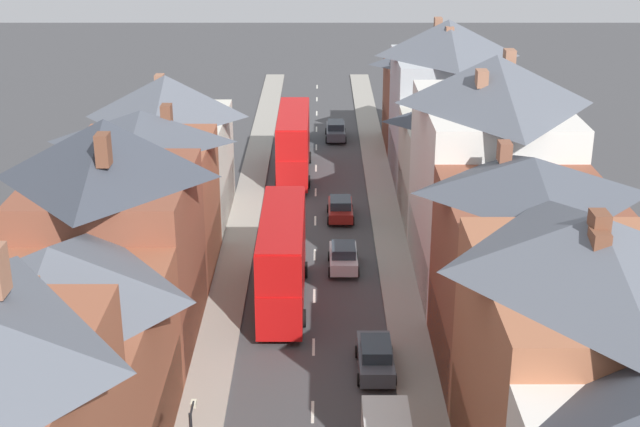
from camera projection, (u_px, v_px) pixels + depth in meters
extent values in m
cube|color=gray|center=(241.00, 242.00, 59.78)|extent=(2.20, 104.00, 0.14)
cube|color=gray|center=(393.00, 242.00, 59.75)|extent=(2.20, 104.00, 0.14)
cube|color=silver|center=(315.00, 412.00, 41.14)|extent=(0.14, 1.80, 0.01)
cube|color=silver|center=(315.00, 347.00, 46.73)|extent=(0.14, 1.80, 0.01)
cube|color=silver|center=(316.00, 296.00, 52.33)|extent=(0.14, 1.80, 0.01)
cube|color=silver|center=(317.00, 255.00, 57.92)|extent=(0.14, 1.80, 0.01)
cube|color=silver|center=(317.00, 221.00, 63.52)|extent=(0.14, 1.80, 0.01)
cube|color=silver|center=(318.00, 192.00, 69.11)|extent=(0.14, 1.80, 0.01)
cube|color=silver|center=(318.00, 168.00, 74.71)|extent=(0.14, 1.80, 0.01)
cube|color=silver|center=(318.00, 147.00, 80.30)|extent=(0.14, 1.80, 0.01)
cube|color=silver|center=(319.00, 129.00, 85.90)|extent=(0.14, 1.80, 0.01)
cube|color=silver|center=(319.00, 113.00, 91.49)|extent=(0.14, 1.80, 0.01)
cube|color=silver|center=(319.00, 99.00, 97.09)|extent=(0.14, 1.80, 0.01)
cube|color=silver|center=(319.00, 87.00, 102.69)|extent=(0.14, 1.80, 0.01)
cube|color=#935138|center=(66.00, 383.00, 36.60)|extent=(8.00, 11.03, 7.40)
cube|color=#1E5133|center=(165.00, 426.00, 37.35)|extent=(0.12, 10.15, 3.20)
pyramid|color=#565B66|center=(53.00, 275.00, 34.83)|extent=(8.00, 11.03, 2.41)
cube|color=#99664C|center=(32.00, 295.00, 31.82)|extent=(0.60, 0.90, 1.19)
cube|color=brown|center=(118.00, 260.00, 45.93)|extent=(8.00, 9.64, 9.15)
cube|color=black|center=(197.00, 312.00, 46.99)|extent=(0.12, 8.87, 3.20)
pyramid|color=#383D47|center=(108.00, 148.00, 43.74)|extent=(8.00, 9.64, 2.96)
cube|color=brown|center=(105.00, 150.00, 40.91)|extent=(0.60, 0.90, 1.52)
cube|color=#935138|center=(149.00, 207.00, 54.28)|extent=(8.00, 7.98, 8.35)
cube|color=olive|center=(216.00, 246.00, 55.21)|extent=(0.12, 7.34, 3.20)
pyramid|color=#474C56|center=(143.00, 126.00, 52.43)|extent=(8.00, 7.98, 1.91)
cube|color=brown|center=(169.00, 114.00, 52.56)|extent=(0.60, 0.90, 1.20)
cube|color=beige|center=(173.00, 168.00, 62.76)|extent=(8.00, 9.87, 7.49)
cube|color=maroon|center=(230.00, 197.00, 63.53)|extent=(0.12, 9.08, 3.20)
pyramid|color=#565B66|center=(168.00, 96.00, 60.88)|extent=(8.00, 9.87, 2.91)
cube|color=#99664C|center=(162.00, 82.00, 62.22)|extent=(0.60, 0.90, 1.14)
cube|color=#A36042|center=(581.00, 390.00, 33.88)|extent=(8.00, 10.95, 9.84)
pyramid|color=#565B66|center=(598.00, 245.00, 31.70)|extent=(8.00, 10.95, 2.20)
cube|color=brown|center=(601.00, 232.00, 30.93)|extent=(0.60, 0.90, 1.44)
cube|color=brown|center=(601.00, 245.00, 30.45)|extent=(0.60, 0.90, 0.98)
cube|color=brown|center=(525.00, 284.00, 43.11)|extent=(8.00, 8.66, 9.33)
cube|color=navy|center=(441.00, 340.00, 44.23)|extent=(0.12, 7.96, 3.20)
pyramid|color=#474C56|center=(535.00, 176.00, 41.11)|extent=(8.00, 8.66, 1.75)
cube|color=brown|center=(507.00, 152.00, 42.96)|extent=(0.60, 0.90, 0.97)
cube|color=silver|center=(489.00, 195.00, 52.38)|extent=(8.00, 11.89, 11.08)
cube|color=#1E5133|center=(420.00, 256.00, 53.81)|extent=(0.12, 10.94, 3.20)
pyramid|color=#565B66|center=(498.00, 79.00, 49.88)|extent=(8.00, 11.89, 2.73)
cube|color=#99664C|center=(511.00, 63.00, 50.52)|extent=(0.60, 0.90, 1.48)
cube|color=#99664C|center=(484.00, 79.00, 47.92)|extent=(0.60, 0.90, 0.92)
cube|color=#BCB7A8|center=(462.00, 171.00, 62.68)|extent=(8.00, 8.69, 7.16)
cube|color=maroon|center=(405.00, 197.00, 63.40)|extent=(0.12, 7.99, 3.20)
pyramid|color=#383D47|center=(466.00, 108.00, 61.04)|extent=(8.00, 8.69, 1.92)
cube|color=#99664C|center=(460.00, 111.00, 58.46)|extent=(0.60, 0.90, 0.94)
cube|color=#99664C|center=(457.00, 103.00, 60.38)|extent=(0.60, 0.90, 0.96)
cube|color=#ADB2B7|center=(446.00, 118.00, 70.71)|extent=(8.00, 9.60, 9.93)
cube|color=olive|center=(395.00, 159.00, 71.93)|extent=(0.12, 8.83, 3.20)
pyramid|color=#565B66|center=(450.00, 38.00, 68.41)|extent=(8.00, 9.60, 2.80)
cube|color=#99664C|center=(452.00, 33.00, 67.42)|extent=(0.60, 0.90, 1.00)
cube|color=#99664C|center=(440.00, 25.00, 70.57)|extent=(0.60, 0.90, 1.15)
cube|color=brown|center=(432.00, 106.00, 79.42)|extent=(8.00, 8.10, 7.40)
cube|color=maroon|center=(388.00, 129.00, 80.18)|extent=(0.12, 7.45, 3.20)
pyramid|color=#474C56|center=(435.00, 53.00, 77.70)|extent=(8.00, 8.10, 2.08)
cube|color=brown|center=(455.00, 50.00, 76.66)|extent=(0.60, 0.90, 0.91)
cube|color=#B70F0F|center=(285.00, 276.00, 51.04)|extent=(2.44, 10.80, 2.50)
cube|color=#B70F0F|center=(284.00, 237.00, 50.17)|extent=(2.44, 10.58, 2.30)
cube|color=#B70F0F|center=(284.00, 218.00, 49.74)|extent=(2.39, 10.37, 0.10)
cube|color=#28333D|center=(288.00, 237.00, 55.96)|extent=(2.20, 0.10, 1.20)
cube|color=#28333D|center=(288.00, 203.00, 55.13)|extent=(2.20, 0.10, 1.10)
cube|color=#28333D|center=(264.00, 272.00, 50.95)|extent=(0.06, 9.18, 0.90)
cube|color=#28333D|center=(263.00, 236.00, 50.14)|extent=(0.06, 9.18, 0.90)
cube|color=yellow|center=(287.00, 190.00, 54.84)|extent=(1.34, 0.08, 0.32)
cylinder|color=black|center=(267.00, 270.00, 54.58)|extent=(0.30, 1.00, 1.00)
cylinder|color=black|center=(307.00, 270.00, 54.58)|extent=(0.30, 1.00, 1.00)
cylinder|color=black|center=(261.00, 318.00, 48.69)|extent=(0.30, 1.00, 1.00)
cylinder|color=black|center=(305.00, 318.00, 48.68)|extent=(0.30, 1.00, 1.00)
cube|color=red|center=(296.00, 156.00, 72.31)|extent=(2.44, 10.80, 2.50)
cube|color=red|center=(295.00, 128.00, 71.45)|extent=(2.44, 10.58, 2.30)
cube|color=red|center=(295.00, 113.00, 71.01)|extent=(2.39, 10.37, 0.10)
cube|color=#28333D|center=(297.00, 136.00, 77.23)|extent=(2.20, 0.10, 1.20)
cube|color=#28333D|center=(297.00, 110.00, 76.40)|extent=(2.20, 0.10, 1.10)
cube|color=#28333D|center=(281.00, 153.00, 72.23)|extent=(0.06, 9.18, 0.90)
cube|color=#28333D|center=(281.00, 127.00, 71.41)|extent=(0.06, 9.18, 0.90)
cube|color=yellow|center=(297.00, 101.00, 76.11)|extent=(1.34, 0.08, 0.32)
cylinder|color=black|center=(283.00, 157.00, 75.85)|extent=(0.30, 1.00, 1.00)
cylinder|color=black|center=(311.00, 157.00, 75.85)|extent=(0.30, 1.00, 1.00)
cylinder|color=black|center=(279.00, 182.00, 69.96)|extent=(0.30, 1.00, 1.00)
cylinder|color=black|center=(310.00, 182.00, 69.96)|extent=(0.30, 1.00, 1.00)
cube|color=maroon|center=(342.00, 210.00, 63.67)|extent=(1.70, 3.92, 0.70)
cube|color=#28333D|center=(343.00, 203.00, 63.25)|extent=(1.46, 1.96, 0.60)
cylinder|color=black|center=(330.00, 209.00, 64.93)|extent=(0.20, 0.62, 0.62)
cylinder|color=black|center=(354.00, 209.00, 64.93)|extent=(0.20, 0.62, 0.62)
cylinder|color=black|center=(331.00, 221.00, 62.66)|extent=(0.20, 0.62, 0.62)
cylinder|color=black|center=(355.00, 221.00, 62.66)|extent=(0.20, 0.62, 0.62)
cube|color=#4C515B|center=(377.00, 359.00, 44.27)|extent=(1.70, 4.34, 0.77)
cube|color=#28333D|center=(378.00, 349.00, 43.82)|extent=(1.46, 2.17, 0.60)
cylinder|color=black|center=(359.00, 352.00, 45.67)|extent=(0.20, 0.62, 0.62)
cylinder|color=black|center=(392.00, 352.00, 45.67)|extent=(0.20, 0.62, 0.62)
cylinder|color=black|center=(361.00, 380.00, 43.16)|extent=(0.20, 0.62, 0.62)
cylinder|color=black|center=(396.00, 380.00, 43.16)|extent=(0.20, 0.62, 0.62)
cube|color=#236093|center=(299.00, 136.00, 81.26)|extent=(1.70, 4.21, 0.76)
cube|color=#28333D|center=(299.00, 129.00, 80.82)|extent=(1.46, 2.10, 0.60)
cylinder|color=black|center=(290.00, 136.00, 82.62)|extent=(0.20, 0.62, 0.62)
cylinder|color=black|center=(308.00, 136.00, 82.61)|extent=(0.20, 0.62, 0.62)
cylinder|color=black|center=(289.00, 144.00, 80.18)|extent=(0.20, 0.62, 0.62)
cylinder|color=black|center=(308.00, 144.00, 80.18)|extent=(0.20, 0.62, 0.62)
cube|color=silver|center=(345.00, 259.00, 55.67)|extent=(1.70, 3.87, 0.76)
cube|color=#28333D|center=(345.00, 250.00, 55.24)|extent=(1.46, 1.94, 0.60)
cylinder|color=black|center=(332.00, 256.00, 56.93)|extent=(0.20, 0.62, 0.62)
cylinder|color=black|center=(358.00, 256.00, 56.92)|extent=(0.20, 0.62, 0.62)
cylinder|color=black|center=(332.00, 272.00, 54.69)|extent=(0.20, 0.62, 0.62)
cylinder|color=black|center=(360.00, 272.00, 54.68)|extent=(0.20, 0.62, 0.62)
cube|color=#4C515B|center=(338.00, 131.00, 82.62)|extent=(1.70, 4.59, 0.78)
cube|color=#28333D|center=(338.00, 125.00, 82.15)|extent=(1.46, 2.30, 0.60)
cylinder|color=black|center=(329.00, 131.00, 84.09)|extent=(0.20, 0.62, 0.62)
cylinder|color=black|center=(347.00, 131.00, 84.08)|extent=(0.20, 0.62, 0.62)
cylinder|color=black|center=(329.00, 140.00, 81.43)|extent=(0.20, 0.62, 0.62)
cylinder|color=black|center=(347.00, 140.00, 81.43)|extent=(0.20, 0.62, 0.62)
cube|color=#28333D|center=(386.00, 411.00, 38.30)|extent=(1.76, 0.10, 0.90)
cylinder|color=black|center=(194.00, 409.00, 31.85)|extent=(0.08, 0.90, 0.08)
cube|color=beige|center=(196.00, 403.00, 32.30)|extent=(0.20, 0.32, 0.20)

